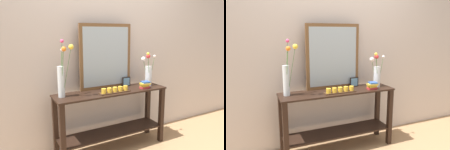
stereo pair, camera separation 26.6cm
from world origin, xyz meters
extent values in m
cube|color=#A87F56|center=(0.00, 0.00, -0.01)|extent=(7.00, 6.00, 0.02)
cube|color=beige|center=(0.00, 0.31, 1.35)|extent=(6.40, 0.08, 2.70)
cube|color=black|center=(0.00, 0.00, 0.76)|extent=(1.43, 0.37, 0.02)
cube|color=black|center=(0.00, 0.00, 0.23)|extent=(1.37, 0.33, 0.02)
cube|color=black|center=(-0.68, -0.15, 0.37)|extent=(0.06, 0.06, 0.75)
cube|color=black|center=(0.68, -0.15, 0.37)|extent=(0.06, 0.06, 0.75)
cube|color=black|center=(-0.68, 0.15, 0.37)|extent=(0.06, 0.06, 0.75)
cube|color=black|center=(0.68, 0.15, 0.37)|extent=(0.06, 0.06, 0.75)
cube|color=brown|center=(0.00, 0.16, 1.17)|extent=(0.70, 0.03, 0.81)
cube|color=#9EADB7|center=(0.00, 0.14, 1.17)|extent=(0.62, 0.00, 0.73)
cylinder|color=silver|center=(-0.62, 0.04, 0.94)|extent=(0.08, 0.08, 0.35)
cylinder|color=#4C753D|center=(-0.61, 0.00, 1.04)|extent=(0.04, 0.07, 0.52)
sphere|color=orange|center=(-0.59, -0.04, 1.30)|extent=(0.05, 0.05, 0.05)
cylinder|color=#4C753D|center=(-0.60, 0.06, 1.08)|extent=(0.05, 0.04, 0.59)
sphere|color=#EA4275|center=(-0.57, 0.08, 1.38)|extent=(0.04, 0.04, 0.04)
cylinder|color=#4C753D|center=(-0.56, -0.01, 1.05)|extent=(0.09, 0.08, 0.54)
sphere|color=yellow|center=(-0.52, -0.05, 1.32)|extent=(0.06, 0.06, 0.06)
cylinder|color=#4C753D|center=(-0.60, 0.04, 1.04)|extent=(0.04, 0.01, 0.50)
sphere|color=silver|center=(-0.59, 0.04, 1.29)|extent=(0.04, 0.04, 0.04)
cylinder|color=silver|center=(0.56, 0.00, 0.90)|extent=(0.09, 0.09, 0.27)
cylinder|color=#4C753D|center=(0.53, -0.04, 1.00)|extent=(0.09, 0.06, 0.42)
sphere|color=yellow|center=(0.49, -0.07, 1.21)|extent=(0.04, 0.04, 0.04)
cylinder|color=#4C753D|center=(0.52, 0.03, 0.96)|extent=(0.05, 0.05, 0.34)
sphere|color=silver|center=(0.50, 0.05, 1.12)|extent=(0.06, 0.06, 0.06)
cylinder|color=#4C753D|center=(0.55, -0.01, 0.98)|extent=(0.04, 0.02, 0.38)
sphere|color=red|center=(0.53, -0.02, 1.17)|extent=(0.06, 0.06, 0.06)
cylinder|color=#4C753D|center=(0.61, -0.01, 0.97)|extent=(0.08, 0.01, 0.37)
sphere|color=silver|center=(0.64, -0.01, 1.16)|extent=(0.04, 0.04, 0.04)
cube|color=#472D1C|center=(-0.01, -0.09, 0.77)|extent=(0.39, 0.09, 0.01)
cylinder|color=gold|center=(-0.16, -0.09, 0.81)|extent=(0.06, 0.06, 0.05)
cylinder|color=gold|center=(-0.08, -0.09, 0.81)|extent=(0.06, 0.06, 0.05)
cylinder|color=gold|center=(-0.01, -0.09, 0.81)|extent=(0.06, 0.06, 0.05)
cylinder|color=gold|center=(0.06, -0.09, 0.81)|extent=(0.06, 0.06, 0.05)
cylinder|color=gold|center=(0.14, -0.09, 0.81)|extent=(0.06, 0.06, 0.05)
cube|color=black|center=(0.28, 0.11, 0.83)|extent=(0.12, 0.01, 0.12)
cube|color=#6597BA|center=(0.28, 0.10, 0.83)|extent=(0.09, 0.00, 0.10)
cube|color=#C63338|center=(0.43, -0.09, 0.78)|extent=(0.12, 0.07, 0.03)
cube|color=gold|center=(0.43, -0.09, 0.81)|extent=(0.11, 0.08, 0.03)
cube|color=gold|center=(0.42, -0.10, 0.83)|extent=(0.13, 0.09, 0.02)
cube|color=#2D519E|center=(0.44, -0.10, 0.85)|extent=(0.11, 0.10, 0.02)
camera|label=1|loc=(-1.26, -2.29, 1.47)|focal=35.22mm
camera|label=2|loc=(-1.02, -2.40, 1.47)|focal=35.22mm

